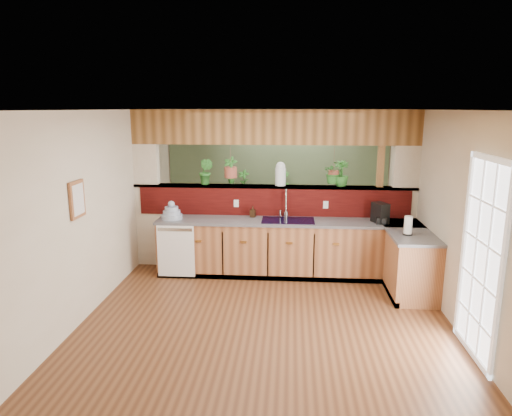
# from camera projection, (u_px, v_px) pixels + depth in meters

# --- Properties ---
(ground) EXTENTS (4.60, 7.00, 0.01)m
(ground) POSITION_uv_depth(u_px,v_px,m) (269.00, 299.00, 6.41)
(ground) COLOR brown
(ground) RESTS_ON ground
(ceiling) EXTENTS (4.60, 7.00, 0.01)m
(ceiling) POSITION_uv_depth(u_px,v_px,m) (270.00, 110.00, 5.85)
(ceiling) COLOR brown
(ceiling) RESTS_ON ground
(wall_back) EXTENTS (4.60, 0.02, 2.60)m
(wall_back) POSITION_uv_depth(u_px,v_px,m) (277.00, 173.00, 9.54)
(wall_back) COLOR beige
(wall_back) RESTS_ON ground
(wall_front) EXTENTS (4.60, 0.02, 2.60)m
(wall_front) POSITION_uv_depth(u_px,v_px,m) (241.00, 334.00, 2.72)
(wall_front) COLOR beige
(wall_front) RESTS_ON ground
(wall_left) EXTENTS (0.02, 7.00, 2.60)m
(wall_left) POSITION_uv_depth(u_px,v_px,m) (103.00, 206.00, 6.30)
(wall_left) COLOR beige
(wall_left) RESTS_ON ground
(wall_right) EXTENTS (0.02, 7.00, 2.60)m
(wall_right) POSITION_uv_depth(u_px,v_px,m) (445.00, 211.00, 5.96)
(wall_right) COLOR beige
(wall_right) RESTS_ON ground
(pass_through_partition) EXTENTS (4.60, 0.21, 2.60)m
(pass_through_partition) POSITION_uv_depth(u_px,v_px,m) (275.00, 197.00, 7.47)
(pass_through_partition) COLOR beige
(pass_through_partition) RESTS_ON ground
(pass_through_ledge) EXTENTS (4.60, 0.21, 0.04)m
(pass_through_ledge) POSITION_uv_depth(u_px,v_px,m) (273.00, 187.00, 7.43)
(pass_through_ledge) COLOR brown
(pass_through_ledge) RESTS_ON ground
(header_beam) EXTENTS (4.60, 0.15, 0.55)m
(header_beam) POSITION_uv_depth(u_px,v_px,m) (274.00, 127.00, 7.23)
(header_beam) COLOR brown
(header_beam) RESTS_ON ground
(sage_backwall) EXTENTS (4.55, 0.02, 2.55)m
(sage_backwall) POSITION_uv_depth(u_px,v_px,m) (277.00, 173.00, 9.52)
(sage_backwall) COLOR #516746
(sage_backwall) RESTS_ON ground
(countertop) EXTENTS (4.14, 1.52, 0.90)m
(countertop) POSITION_uv_depth(u_px,v_px,m) (325.00, 251.00, 7.10)
(countertop) COLOR brown
(countertop) RESTS_ON ground
(dishwasher) EXTENTS (0.58, 0.03, 0.82)m
(dishwasher) POSITION_uv_depth(u_px,v_px,m) (176.00, 251.00, 7.07)
(dishwasher) COLOR white
(dishwasher) RESTS_ON ground
(navy_sink) EXTENTS (0.82, 0.50, 0.18)m
(navy_sink) POSITION_uv_depth(u_px,v_px,m) (288.00, 225.00, 7.17)
(navy_sink) COLOR black
(navy_sink) RESTS_ON countertop
(french_door) EXTENTS (0.06, 1.02, 2.16)m
(french_door) POSITION_uv_depth(u_px,v_px,m) (481.00, 262.00, 4.75)
(french_door) COLOR white
(french_door) RESTS_ON ground
(framed_print) EXTENTS (0.04, 0.35, 0.45)m
(framed_print) POSITION_uv_depth(u_px,v_px,m) (77.00, 199.00, 5.47)
(framed_print) COLOR brown
(framed_print) RESTS_ON wall_left
(faucet) EXTENTS (0.21, 0.21, 0.47)m
(faucet) POSITION_uv_depth(u_px,v_px,m) (286.00, 202.00, 7.25)
(faucet) COLOR #B7B7B2
(faucet) RESTS_ON countertop
(dish_stack) EXTENTS (0.34, 0.34, 0.29)m
(dish_stack) POSITION_uv_depth(u_px,v_px,m) (172.00, 213.00, 7.22)
(dish_stack) COLOR #8F9EB8
(dish_stack) RESTS_ON countertop
(soap_dispenser) EXTENTS (0.10, 0.10, 0.18)m
(soap_dispenser) POSITION_uv_depth(u_px,v_px,m) (253.00, 212.00, 7.34)
(soap_dispenser) COLOR #332012
(soap_dispenser) RESTS_ON countertop
(coffee_maker) EXTENTS (0.16, 0.28, 0.31)m
(coffee_maker) POSITION_uv_depth(u_px,v_px,m) (380.00, 214.00, 6.96)
(coffee_maker) COLOR black
(coffee_maker) RESTS_ON countertop
(paper_towel) EXTENTS (0.13, 0.13, 0.28)m
(paper_towel) POSITION_uv_depth(u_px,v_px,m) (408.00, 226.00, 6.31)
(paper_towel) COLOR black
(paper_towel) RESTS_ON countertop
(glass_jar) EXTENTS (0.17, 0.17, 0.39)m
(glass_jar) POSITION_uv_depth(u_px,v_px,m) (280.00, 174.00, 7.38)
(glass_jar) COLOR silver
(glass_jar) RESTS_ON pass_through_ledge
(ledge_plant_left) EXTENTS (0.29, 0.27, 0.43)m
(ledge_plant_left) POSITION_uv_depth(u_px,v_px,m) (206.00, 172.00, 7.46)
(ledge_plant_left) COLOR #276724
(ledge_plant_left) RESTS_ON pass_through_ledge
(ledge_plant_right) EXTENTS (0.27, 0.27, 0.41)m
(ledge_plant_right) POSITION_uv_depth(u_px,v_px,m) (341.00, 174.00, 7.30)
(ledge_plant_right) COLOR #276724
(ledge_plant_right) RESTS_ON pass_through_ledge
(hanging_plant_a) EXTENTS (0.26, 0.21, 0.56)m
(hanging_plant_a) POSITION_uv_depth(u_px,v_px,m) (231.00, 162.00, 7.40)
(hanging_plant_a) COLOR brown
(hanging_plant_a) RESTS_ON header_beam
(hanging_plant_b) EXTENTS (0.35, 0.32, 0.55)m
(hanging_plant_b) POSITION_uv_depth(u_px,v_px,m) (334.00, 163.00, 7.27)
(hanging_plant_b) COLOR brown
(hanging_plant_b) RESTS_ON header_beam
(shelving_console) EXTENTS (1.34, 0.38, 0.89)m
(shelving_console) POSITION_uv_depth(u_px,v_px,m) (268.00, 212.00, 9.48)
(shelving_console) COLOR black
(shelving_console) RESTS_ON ground
(shelf_plant_a) EXTENTS (0.26, 0.21, 0.44)m
(shelf_plant_a) POSITION_uv_depth(u_px,v_px,m) (244.00, 181.00, 9.38)
(shelf_plant_a) COLOR #276724
(shelf_plant_a) RESTS_ON shelving_console
(shelf_plant_b) EXTENTS (0.29, 0.29, 0.42)m
(shelf_plant_b) POSITION_uv_depth(u_px,v_px,m) (283.00, 181.00, 9.32)
(shelf_plant_b) COLOR #276724
(shelf_plant_b) RESTS_ON shelving_console
(floor_plant) EXTENTS (0.73, 0.67, 0.68)m
(floor_plant) POSITION_uv_depth(u_px,v_px,m) (318.00, 229.00, 8.76)
(floor_plant) COLOR #276724
(floor_plant) RESTS_ON ground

